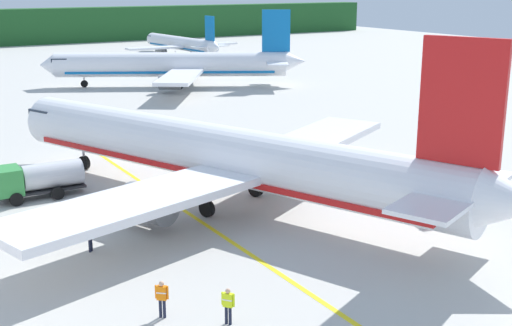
% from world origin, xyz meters
% --- Properties ---
extents(ground, '(240.00, 320.00, 0.20)m').
position_xyz_m(ground, '(0.00, 48.00, -0.10)').
color(ground, '#B7B5AD').
extents(airliner_foreground, '(33.47, 39.82, 11.90)m').
position_xyz_m(airliner_foreground, '(-5.39, 22.46, 3.39)').
color(airliner_foreground, white).
rests_on(airliner_foreground, ground).
extents(airliner_mid_apron, '(34.40, 29.12, 10.72)m').
position_xyz_m(airliner_mid_apron, '(13.58, 71.81, 3.05)').
color(airliner_mid_apron, white).
rests_on(airliner_mid_apron, ground).
extents(airliner_far_taxiway, '(24.17, 29.14, 8.31)m').
position_xyz_m(airliner_far_taxiway, '(31.79, 108.83, 2.37)').
color(airliner_far_taxiway, white).
rests_on(airliner_far_taxiway, ground).
extents(service_truck_fuel, '(6.09, 2.52, 2.40)m').
position_xyz_m(service_truck_fuel, '(-15.74, 30.17, 1.40)').
color(service_truck_fuel, '#338C3F').
rests_on(service_truck_fuel, ground).
extents(cargo_container_near, '(2.00, 2.00, 1.84)m').
position_xyz_m(cargo_container_near, '(4.93, 12.77, 0.87)').
color(cargo_container_near, '#333338').
rests_on(cargo_container_near, ground).
extents(crew_marshaller, '(0.46, 0.51, 1.70)m').
position_xyz_m(crew_marshaller, '(-12.98, 7.71, 1.00)').
color(crew_marshaller, '#191E33').
rests_on(crew_marshaller, ground).
extents(crew_loader_left, '(0.48, 0.48, 1.73)m').
position_xyz_m(crew_loader_left, '(-15.60, 18.85, 1.02)').
color(crew_loader_left, '#191E33').
rests_on(crew_loader_left, ground).
extents(crew_loader_right, '(0.50, 0.47, 1.77)m').
position_xyz_m(crew_loader_right, '(-15.21, 9.75, 1.05)').
color(crew_loader_right, '#191E33').
rests_on(crew_loader_right, ground).
extents(apron_guide_line, '(0.30, 60.00, 0.01)m').
position_xyz_m(apron_guide_line, '(-8.20, 17.99, 0.01)').
color(apron_guide_line, yellow).
rests_on(apron_guide_line, ground).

